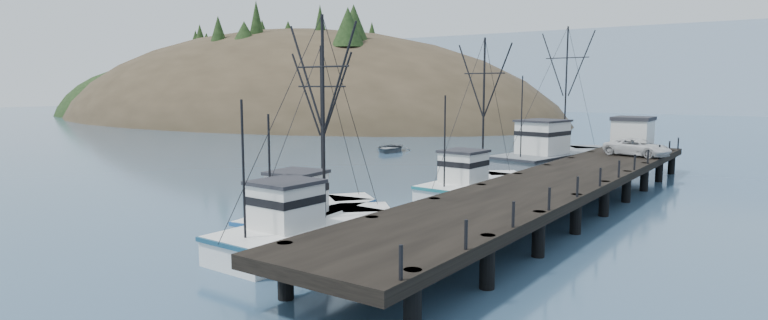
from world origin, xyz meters
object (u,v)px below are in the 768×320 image
Objects in this scene: trawler_far at (475,186)px; pickup_truck at (638,147)px; trawler_mid at (313,217)px; pier_shed at (633,133)px; pier at (559,182)px; trawler_near at (310,230)px; work_vessel at (555,159)px; motorboat at (390,152)px.

pickup_truck is at bearing 61.87° from trawler_far.
pier_shed is at bearing 75.17° from trawler_mid.
pier_shed reaches higher than pier.
trawler_near is at bearing -113.52° from pier.
pier is 15.72m from work_vessel.
work_vessel is at bearing 88.59° from trawler_far.
pier is 14.88m from trawler_mid.
motorboat is (-26.30, 2.47, -3.42)m from pier_shed.
pickup_truck is at bearing 75.14° from trawler_near.
motorboat is (-20.93, 5.75, -1.23)m from work_vessel.
motorboat is (-18.25, 32.86, -0.82)m from trawler_mid.
work_vessel is 6.66m from pier_shed.
motorboat is at bearing 119.05° from trawler_mid.
pier_shed reaches higher than motorboat.
pier_shed is 4.40m from pickup_truck.
trawler_mid reaches higher than pier_shed.
trawler_near is at bearing -79.86° from motorboat.
trawler_mid is 1.73× the size of motorboat.
trawler_near is 29.37m from work_vessel.
trawler_far is at bearing -91.41° from work_vessel.
motorboat is at bearing 119.76° from trawler_near.
trawler_near is 2.89m from trawler_mid.
work_vessel is (-5.51, 14.72, -0.46)m from pier.
trawler_near is 40.45m from motorboat.
trawler_far is 15.07m from pickup_truck.
pier is 13.96m from pickup_truck.
trawler_mid is at bearing -100.12° from trawler_far.
trawler_far is 1.93× the size of motorboat.
work_vessel is (2.68, 27.11, 0.41)m from trawler_mid.
trawler_mid is 3.02× the size of pier_shed.
pier is 18.08m from pier_shed.
trawler_far is at bearing -108.26° from pier_shed.
pier_shed is at bearing 31.44° from work_vessel.
pickup_truck is (1.19, 13.88, 0.99)m from pier.
trawler_near is 0.72× the size of work_vessel.
trawler_far is at bearing 88.09° from trawler_near.
trawler_far is at bearing -63.48° from motorboat.
trawler_mid is 31.55m from pier_shed.
pickup_truck is at bearing 70.33° from trawler_mid.
motorboat is (-26.44, 20.47, -1.69)m from pier.
pier_shed reaches higher than pickup_truck.
trawler_near is at bearing -100.80° from pier_shed.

